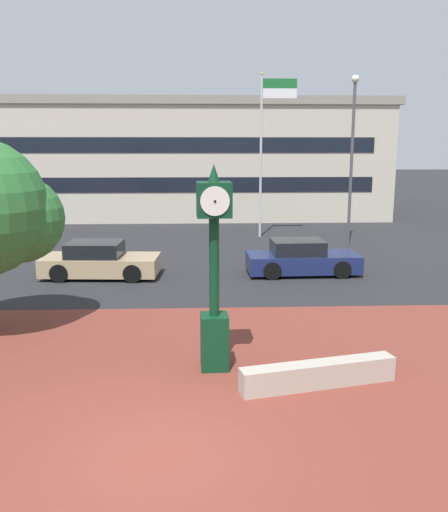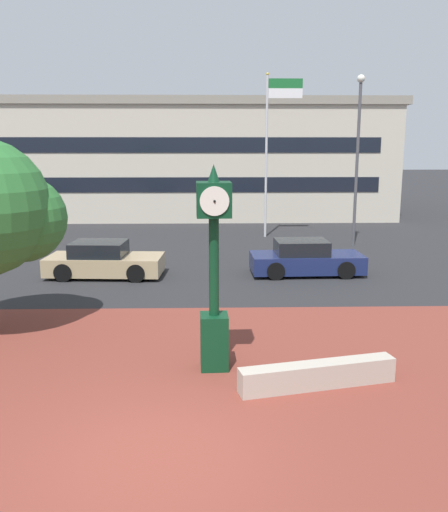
% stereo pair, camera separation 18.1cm
% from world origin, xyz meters
% --- Properties ---
extents(ground_plane, '(200.00, 200.00, 0.00)m').
position_xyz_m(ground_plane, '(0.00, 0.00, 0.00)').
color(ground_plane, '#262628').
extents(plaza_brick_paving, '(44.00, 11.70, 0.01)m').
position_xyz_m(plaza_brick_paving, '(0.00, 1.85, 0.00)').
color(plaza_brick_paving, brown).
rests_on(plaza_brick_paving, ground).
extents(planter_wall, '(3.21, 1.13, 0.50)m').
position_xyz_m(planter_wall, '(3.01, 2.33, 0.25)').
color(planter_wall, '#ADA393').
rests_on(planter_wall, ground).
extents(street_clock, '(0.72, 0.82, 4.32)m').
position_xyz_m(street_clock, '(0.98, 3.33, 2.09)').
color(street_clock, '#0C381E').
rests_on(street_clock, ground).
extents(car_street_mid, '(4.23, 2.09, 1.28)m').
position_xyz_m(car_street_mid, '(-2.97, 11.75, 0.57)').
color(car_street_mid, tan).
rests_on(car_street_mid, ground).
extents(car_street_far, '(4.13, 1.93, 1.28)m').
position_xyz_m(car_street_far, '(4.41, 11.89, 0.57)').
color(car_street_far, navy).
rests_on(car_street_far, ground).
extents(flagpole_primary, '(1.83, 0.14, 8.22)m').
position_xyz_m(flagpole_primary, '(4.00, 20.32, 4.95)').
color(flagpole_primary, silver).
rests_on(flagpole_primary, ground).
extents(civic_building, '(29.19, 14.59, 7.57)m').
position_xyz_m(civic_building, '(-1.70, 32.48, 3.79)').
color(civic_building, beige).
rests_on(civic_building, ground).
extents(street_lamp_post, '(0.36, 0.36, 7.81)m').
position_xyz_m(street_lamp_post, '(7.74, 17.71, 4.68)').
color(street_lamp_post, '#4C4C51').
rests_on(street_lamp_post, ground).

